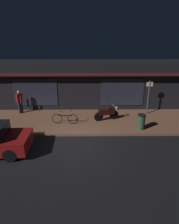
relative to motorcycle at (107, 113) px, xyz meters
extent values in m
plane|color=black|center=(-1.91, -3.01, -0.65)|extent=(60.00, 60.00, 0.00)
cube|color=brown|center=(-1.91, -0.01, -0.57)|extent=(18.00, 4.00, 0.15)
cube|color=black|center=(-1.91, 3.39, 1.15)|extent=(18.00, 2.80, 3.60)
cube|color=#262838|center=(-5.11, 1.97, 0.85)|extent=(3.20, 0.04, 2.00)
cube|color=#262838|center=(1.29, 1.97, 0.85)|extent=(3.20, 0.04, 2.00)
cube|color=#591919|center=(-1.91, 1.74, 2.20)|extent=(16.20, 0.50, 0.12)
cylinder|color=black|center=(-0.56, -0.18, -0.20)|extent=(0.61, 0.30, 0.60)
cylinder|color=black|center=(0.49, 0.16, -0.20)|extent=(0.61, 0.30, 0.60)
cube|color=black|center=(-0.03, -0.01, 0.08)|extent=(1.13, 0.60, 0.36)
ellipsoid|color=black|center=(0.11, 0.04, 0.28)|extent=(0.49, 0.36, 0.20)
sphere|color=#F9EDB7|center=(0.65, 0.21, 0.28)|extent=(0.18, 0.18, 0.18)
cylinder|color=gray|center=(0.46, 0.15, 0.45)|extent=(0.20, 0.53, 0.03)
torus|color=black|center=(-3.21, -0.53, -0.17)|extent=(0.66, 0.10, 0.66)
torus|color=black|center=(-2.22, -0.62, -0.17)|extent=(0.66, 0.10, 0.66)
cube|color=black|center=(-2.72, -0.57, 0.05)|extent=(0.90, 0.12, 0.06)
cube|color=brown|center=(-2.97, -0.55, 0.32)|extent=(0.21, 0.10, 0.06)
cylinder|color=black|center=(-2.30, -0.61, 0.40)|extent=(0.06, 0.42, 0.02)
cube|color=#28232D|center=(-6.13, 1.37, -0.07)|extent=(0.34, 0.33, 0.85)
cube|color=maroon|center=(-6.13, 1.37, 0.64)|extent=(0.43, 0.41, 0.58)
sphere|color=tan|center=(-6.13, 1.37, 1.06)|extent=(0.22, 0.22, 0.22)
cylinder|color=maroon|center=(-6.30, 1.57, 0.57)|extent=(0.13, 0.13, 0.52)
cylinder|color=maroon|center=(-5.97, 1.17, 0.57)|extent=(0.13, 0.13, 0.52)
cylinder|color=#47474C|center=(2.99, 1.13, 0.70)|extent=(0.09, 0.09, 2.40)
cube|color=beige|center=(2.99, 1.13, 1.65)|extent=(0.44, 0.03, 0.30)
cylinder|color=#2D4C33|center=(1.91, -1.38, -0.07)|extent=(0.44, 0.44, 0.85)
cylinder|color=black|center=(1.91, -1.38, 0.39)|extent=(0.48, 0.48, 0.08)
cylinder|color=black|center=(-4.84, -2.80, -0.33)|extent=(0.65, 0.24, 0.64)
cylinder|color=black|center=(-4.80, -4.35, -0.33)|extent=(0.65, 0.24, 0.64)
camera|label=1|loc=(-1.28, -11.83, 4.63)|focal=30.95mm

